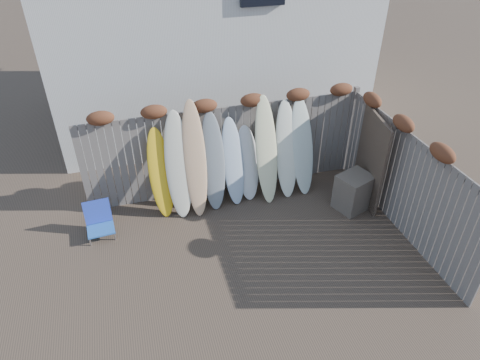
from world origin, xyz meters
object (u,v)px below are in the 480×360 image
object	(u,v)px
beach_chair	(99,220)
wooden_crate	(354,192)
lattice_panel	(371,160)
surfboard_0	(161,173)

from	to	relation	value
beach_chair	wooden_crate	size ratio (longest dim) A/B	0.85
beach_chair	wooden_crate	world-z (taller)	wooden_crate
beach_chair	lattice_panel	size ratio (longest dim) A/B	0.34
surfboard_0	beach_chair	bearing A→B (deg)	-164.36
wooden_crate	lattice_panel	size ratio (longest dim) A/B	0.40
lattice_panel	surfboard_0	world-z (taller)	lattice_panel
lattice_panel	surfboard_0	distance (m)	4.35
wooden_crate	lattice_panel	world-z (taller)	lattice_panel
beach_chair	lattice_panel	bearing A→B (deg)	-4.35
lattice_panel	beach_chair	bearing A→B (deg)	-174.37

